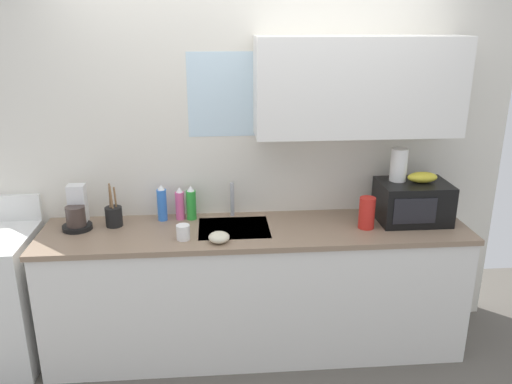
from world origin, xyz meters
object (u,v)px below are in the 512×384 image
Objects in this scene: dish_soap_bottle_pink at (180,204)px; mug_white at (183,232)px; microwave at (413,202)px; dish_soap_bottle_green at (191,204)px; dish_soap_bottle_blue at (162,204)px; banana_bunch at (422,177)px; utensil_crock at (114,216)px; cereal_canister at (367,213)px; small_bowl at (219,237)px; paper_towel_roll at (399,165)px; coffee_maker at (77,213)px.

dish_soap_bottle_pink is 2.39× the size of mug_white.
dish_soap_bottle_green is (-1.48, 0.15, -0.02)m from microwave.
dish_soap_bottle_blue is (-0.19, -0.00, 0.01)m from dish_soap_bottle_green.
utensil_crock is (-2.03, 0.07, -0.23)m from banana_bunch.
dish_soap_bottle_green is 0.08m from dish_soap_bottle_pink.
dish_soap_bottle_blue reaches higher than cereal_canister.
cereal_canister is at bearing -165.62° from banana_bunch.
utensil_crock is at bearing 174.11° from cereal_canister.
small_bowl is at bearing -15.26° from mug_white.
cereal_canister is at bearing -163.83° from microwave.
paper_towel_roll is 0.40m from cereal_canister.
coffee_maker is 0.55m from dish_soap_bottle_blue.
paper_towel_roll is at bearing 161.57° from banana_bunch.
coffee_maker is at bearing 161.35° from small_bowl.
dish_soap_bottle_pink is at bearing 11.86° from utensil_crock.
banana_bunch is 1.74m from dish_soap_bottle_blue.
microwave is 2.22m from coffee_maker.
dish_soap_bottle_pink is at bearing 122.01° from small_bowl.
cereal_canister is at bearing -12.43° from dish_soap_bottle_green.
paper_towel_roll is 0.75× the size of utensil_crock.
cereal_canister is 0.98m from small_bowl.
dish_soap_bottle_blue is (-0.12, -0.01, 0.01)m from dish_soap_bottle_pink.
utensil_crock is at bearing 2.85° from coffee_maker.
microwave reaches higher than small_bowl.
banana_bunch reaches higher than utensil_crock.
dish_soap_bottle_green is at bearing 9.22° from utensil_crock.
microwave is 1.49m from dish_soap_bottle_green.
dish_soap_bottle_pink is (-1.61, 0.16, -0.20)m from banana_bunch.
microwave is at bearing -1.55° from coffee_maker.
coffee_maker is 0.95× the size of utensil_crock.
coffee_maker is 0.67m from dish_soap_bottle_pink.
banana_bunch is 1.54× the size of small_bowl.
cereal_canister is (1.22, -0.26, -0.00)m from dish_soap_bottle_pink.
coffee_maker reaches higher than dish_soap_bottle_blue.
mug_white is at bearing -84.12° from dish_soap_bottle_pink.
microwave is 2.03× the size of dish_soap_bottle_pink.
utensil_crock is (-0.50, -0.08, -0.04)m from dish_soap_bottle_green.
cereal_canister is (1.14, -0.25, -0.01)m from dish_soap_bottle_green.
dish_soap_bottle_green is 0.51m from utensil_crock.
banana_bunch is 0.71× the size of coffee_maker.
microwave is 2.09× the size of paper_towel_roll.
microwave is 1.64× the size of coffee_maker.
dish_soap_bottle_blue is 0.55m from small_bowl.
microwave is at bearing -5.91° from dish_soap_bottle_pink.
banana_bunch is 1.60m from mug_white.
cereal_canister is 2.19× the size of mug_white.
dish_soap_bottle_blue is at bearing -174.59° from dish_soap_bottle_pink.
mug_white is 0.23m from small_bowl.
dish_soap_bottle_green is at bearing 175.79° from paper_towel_roll.
coffee_maker is (-2.26, 0.06, -0.20)m from banana_bunch.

